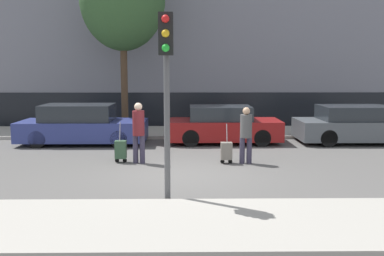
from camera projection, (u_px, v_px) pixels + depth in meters
The scene contains 13 objects.
ground_plane at pixel (181, 174), 10.99m from camera, with size 80.00×80.00×0.00m, color #565451.
sidewalk_near at pixel (179, 224), 7.27m from camera, with size 28.00×2.50×0.12m.
sidewalk_far at pixel (183, 132), 17.92m from camera, with size 28.00×3.00×0.12m.
building_facade at pixel (183, 1), 20.63m from camera, with size 28.00×2.75×11.90m.
parked_car_0 at pixel (82, 125), 15.40m from camera, with size 4.50×1.84×1.42m.
parked_car_1 at pixel (223, 125), 15.62m from camera, with size 4.02×1.79×1.35m.
parked_car_2 at pixel (358, 125), 15.64m from camera, with size 4.52×1.91×1.36m.
pedestrian_left at pixel (139, 129), 12.14m from camera, with size 0.35×0.34×1.74m.
trolley_left at pixel (121, 150), 12.32m from camera, with size 0.34×0.29×1.18m.
pedestrian_right at pixel (246, 132), 12.12m from camera, with size 0.35×0.34×1.61m.
trolley_right at pixel (226, 151), 12.19m from camera, with size 0.34×0.29×1.15m.
traffic_light at pixel (166, 70), 8.28m from camera, with size 0.28×0.47×3.74m.
parked_bicycle at pixel (236, 123), 17.57m from camera, with size 1.77×0.06×0.96m.
Camera 1 is at (0.13, -10.73, 2.68)m, focal length 40.00 mm.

